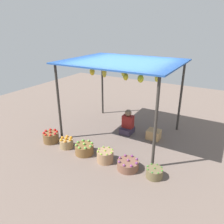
# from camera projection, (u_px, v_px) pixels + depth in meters

# --- Properties ---
(ground_plane) EXTENTS (14.00, 14.00, 0.00)m
(ground_plane) POSITION_uv_depth(u_px,v_px,m) (122.00, 133.00, 6.84)
(ground_plane) COLOR #746258
(market_stall_structure) EXTENTS (3.19, 2.63, 2.28)m
(market_stall_structure) POSITION_uv_depth(u_px,v_px,m) (123.00, 67.00, 6.06)
(market_stall_structure) COLOR #38332D
(market_stall_structure) RESTS_ON ground
(vendor_person) EXTENTS (0.36, 0.44, 0.78)m
(vendor_person) POSITION_uv_depth(u_px,v_px,m) (128.00, 124.00, 6.79)
(vendor_person) COLOR #3B3044
(vendor_person) RESTS_ON ground
(basket_red_tomatoes) EXTENTS (0.45, 0.45, 0.35)m
(basket_red_tomatoes) POSITION_uv_depth(u_px,v_px,m) (51.00, 137.00, 6.31)
(basket_red_tomatoes) COLOR brown
(basket_red_tomatoes) RESTS_ON ground
(basket_oranges) EXTENTS (0.38, 0.38, 0.31)m
(basket_oranges) POSITION_uv_depth(u_px,v_px,m) (67.00, 143.00, 6.03)
(basket_oranges) COLOR #9D8056
(basket_oranges) RESTS_ON ground
(basket_green_apples) EXTENTS (0.49, 0.49, 0.32)m
(basket_green_apples) POSITION_uv_depth(u_px,v_px,m) (84.00, 149.00, 5.73)
(basket_green_apples) COLOR brown
(basket_green_apples) RESTS_ON ground
(basket_limes) EXTENTS (0.42, 0.42, 0.33)m
(basket_limes) POSITION_uv_depth(u_px,v_px,m) (105.00, 156.00, 5.40)
(basket_limes) COLOR #A37C58
(basket_limes) RESTS_ON ground
(basket_purple_onions) EXTENTS (0.51, 0.51, 0.27)m
(basket_purple_onions) POSITION_uv_depth(u_px,v_px,m) (128.00, 165.00, 5.12)
(basket_purple_onions) COLOR brown
(basket_purple_onions) RESTS_ON ground
(basket_green_chilies) EXTENTS (0.38, 0.38, 0.25)m
(basket_green_chilies) POSITION_uv_depth(u_px,v_px,m) (154.00, 173.00, 4.84)
(basket_green_chilies) COLOR brown
(basket_green_chilies) RESTS_ON ground
(wooden_crate_near_vendor) EXTENTS (0.39, 0.33, 0.29)m
(wooden_crate_near_vendor) POSITION_uv_depth(u_px,v_px,m) (154.00, 134.00, 6.48)
(wooden_crate_near_vendor) COLOR tan
(wooden_crate_near_vendor) RESTS_ON ground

